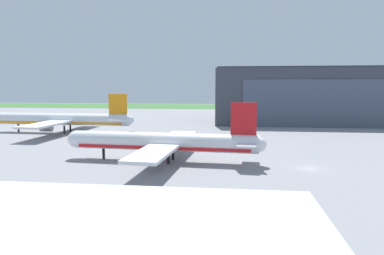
{
  "coord_description": "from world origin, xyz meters",
  "views": [
    {
      "loc": [
        -14.05,
        -64.77,
        15.14
      ],
      "look_at": [
        -24.03,
        20.38,
        4.78
      ],
      "focal_mm": 32.69,
      "sensor_mm": 36.0,
      "label": 1
    }
  ],
  "objects_px": {
    "maintenance_hangar": "(320,96)",
    "airliner_near_right": "(164,142)",
    "airliner_far_right": "(62,120)",
    "fuel_bowser": "(136,135)"
  },
  "relations": [
    {
      "from": "maintenance_hangar",
      "to": "airliner_near_right",
      "type": "bearing_deg",
      "value": -121.38
    },
    {
      "from": "fuel_bowser",
      "to": "maintenance_hangar",
      "type": "bearing_deg",
      "value": 39.05
    },
    {
      "from": "airliner_near_right",
      "to": "airliner_far_right",
      "type": "bearing_deg",
      "value": 136.82
    },
    {
      "from": "maintenance_hangar",
      "to": "fuel_bowser",
      "type": "bearing_deg",
      "value": -140.95
    },
    {
      "from": "maintenance_hangar",
      "to": "airliner_near_right",
      "type": "distance_m",
      "value": 94.14
    },
    {
      "from": "airliner_near_right",
      "to": "fuel_bowser",
      "type": "height_order",
      "value": "airliner_near_right"
    },
    {
      "from": "maintenance_hangar",
      "to": "airliner_near_right",
      "type": "xyz_separation_m",
      "value": [
        -48.89,
        -80.14,
        -7.08
      ]
    },
    {
      "from": "airliner_far_right",
      "to": "maintenance_hangar",
      "type": "bearing_deg",
      "value": 25.19
    },
    {
      "from": "airliner_far_right",
      "to": "fuel_bowser",
      "type": "distance_m",
      "value": 28.31
    },
    {
      "from": "maintenance_hangar",
      "to": "airliner_far_right",
      "type": "distance_m",
      "value": 99.09
    }
  ]
}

